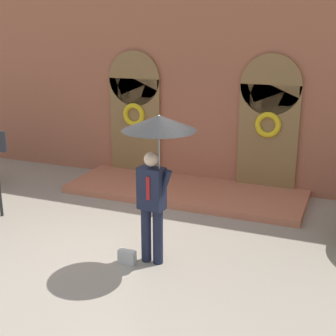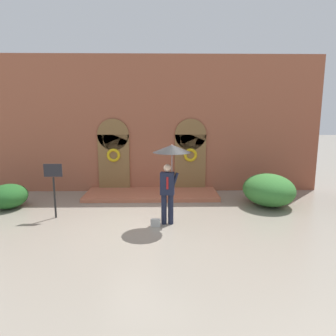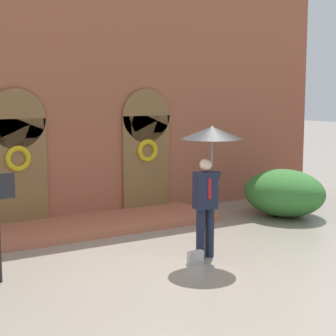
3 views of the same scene
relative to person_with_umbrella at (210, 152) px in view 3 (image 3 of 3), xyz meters
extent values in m
plane|color=gray|center=(-0.67, 0.02, -1.91)|extent=(80.00, 80.00, 0.00)
cube|color=#9E563D|center=(-0.67, 4.22, 0.89)|extent=(14.00, 0.50, 5.60)
cube|color=brown|center=(-2.27, 3.93, -0.71)|extent=(1.30, 0.08, 2.40)
cylinder|color=brown|center=(-2.27, 3.93, 0.49)|extent=(1.30, 0.08, 1.30)
cube|color=brown|center=(0.93, 3.93, -0.71)|extent=(1.30, 0.08, 2.40)
cylinder|color=brown|center=(0.93, 3.93, 0.49)|extent=(1.30, 0.08, 1.30)
torus|color=gold|center=(-2.27, 3.86, -0.36)|extent=(0.56, 0.12, 0.56)
torus|color=gold|center=(0.93, 3.86, -0.36)|extent=(0.56, 0.12, 0.56)
cube|color=#B56346|center=(-0.67, 3.07, -1.83)|extent=(5.20, 1.80, 0.16)
cylinder|color=#191E33|center=(-0.20, 0.00, -1.46)|extent=(0.16, 0.16, 0.90)
cylinder|color=#191E33|center=(0.00, 0.00, -1.46)|extent=(0.16, 0.16, 0.90)
cube|color=#191E33|center=(-0.10, 0.00, -0.68)|extent=(0.43, 0.29, 0.66)
cube|color=#A51919|center=(-0.10, -0.13, -0.64)|extent=(0.06, 0.02, 0.36)
sphere|color=beige|center=(-0.10, 0.00, -0.22)|extent=(0.22, 0.22, 0.22)
cylinder|color=#191E33|center=(0.12, 0.00, -0.58)|extent=(0.22, 0.09, 0.46)
cylinder|color=gray|center=(0.03, 0.00, -0.26)|extent=(0.02, 0.02, 0.98)
cone|color=black|center=(0.03, 0.00, 0.34)|extent=(1.10, 1.10, 0.22)
cone|color=white|center=(0.03, 0.00, 0.35)|extent=(0.61, 0.61, 0.20)
cube|color=#B7B7B2|center=(-0.44, -0.20, -1.80)|extent=(0.29, 0.14, 0.22)
ellipsoid|color=#387A33|center=(3.56, 1.84, -1.35)|extent=(1.79, 2.10, 1.12)
camera|label=1|loc=(2.64, -6.09, 1.67)|focal=50.00mm
camera|label=2|loc=(-0.23, -8.49, 1.28)|focal=32.00mm
camera|label=3|loc=(-5.85, -7.99, 1.03)|focal=60.00mm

